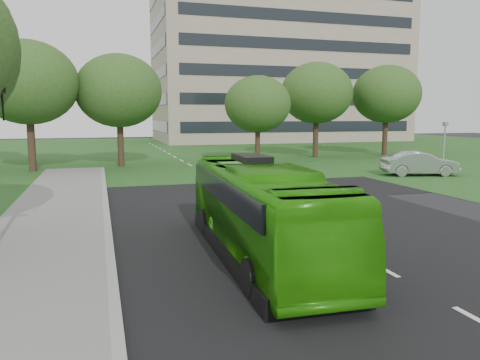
{
  "coord_description": "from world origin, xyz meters",
  "views": [
    {
      "loc": [
        -7.28,
        -12.94,
        4.17
      ],
      "look_at": [
        -1.93,
        4.81,
        1.6
      ],
      "focal_mm": 35.0,
      "sensor_mm": 36.0,
      "label": 1
    }
  ],
  "objects_px": {
    "bus": "(261,211)",
    "camera_pole": "(444,141)",
    "tree_park_d": "(317,93)",
    "tree_park_a": "(28,83)",
    "sedan": "(420,163)",
    "tree_park_e": "(387,94)",
    "tree_park_c": "(258,104)",
    "office_building": "(278,65)",
    "tree_park_b": "(119,91)"
  },
  "relations": [
    {
      "from": "bus",
      "to": "tree_park_a",
      "type": "bearing_deg",
      "value": 112.6
    },
    {
      "from": "tree_park_c",
      "to": "sedan",
      "type": "relative_size",
      "value": 1.47
    },
    {
      "from": "tree_park_d",
      "to": "sedan",
      "type": "height_order",
      "value": "tree_park_d"
    },
    {
      "from": "tree_park_e",
      "to": "sedan",
      "type": "xyz_separation_m",
      "value": [
        -7.4,
        -15.27,
        -5.48
      ]
    },
    {
      "from": "tree_park_c",
      "to": "bus",
      "type": "relative_size",
      "value": 0.76
    },
    {
      "from": "tree_park_d",
      "to": "tree_park_e",
      "type": "relative_size",
      "value": 1.01
    },
    {
      "from": "office_building",
      "to": "tree_park_c",
      "type": "bearing_deg",
      "value": -113.74
    },
    {
      "from": "tree_park_b",
      "to": "tree_park_e",
      "type": "xyz_separation_m",
      "value": [
        27.05,
        3.19,
        0.21
      ]
    },
    {
      "from": "tree_park_e",
      "to": "sedan",
      "type": "height_order",
      "value": "tree_park_e"
    },
    {
      "from": "tree_park_c",
      "to": "tree_park_e",
      "type": "height_order",
      "value": "tree_park_e"
    },
    {
      "from": "tree_park_b",
      "to": "tree_park_e",
      "type": "bearing_deg",
      "value": 6.73
    },
    {
      "from": "tree_park_b",
      "to": "camera_pole",
      "type": "relative_size",
      "value": 2.45
    },
    {
      "from": "tree_park_c",
      "to": "tree_park_e",
      "type": "distance_m",
      "value": 16.24
    },
    {
      "from": "office_building",
      "to": "tree_park_b",
      "type": "bearing_deg",
      "value": -127.85
    },
    {
      "from": "office_building",
      "to": "bus",
      "type": "xyz_separation_m",
      "value": [
        -24.75,
        -62.12,
        -11.12
      ]
    },
    {
      "from": "camera_pole",
      "to": "bus",
      "type": "bearing_deg",
      "value": -165.93
    },
    {
      "from": "bus",
      "to": "camera_pole",
      "type": "height_order",
      "value": "camera_pole"
    },
    {
      "from": "office_building",
      "to": "camera_pole",
      "type": "distance_m",
      "value": 48.97
    },
    {
      "from": "tree_park_d",
      "to": "bus",
      "type": "xyz_separation_m",
      "value": [
        -16.24,
        -29.81,
        -4.96
      ]
    },
    {
      "from": "office_building",
      "to": "bus",
      "type": "relative_size",
      "value": 4.06
    },
    {
      "from": "tree_park_a",
      "to": "camera_pole",
      "type": "xyz_separation_m",
      "value": [
        28.12,
        -10.57,
        -4.15
      ]
    },
    {
      "from": "office_building",
      "to": "tree_park_d",
      "type": "distance_m",
      "value": 33.98
    },
    {
      "from": "tree_park_b",
      "to": "tree_park_c",
      "type": "bearing_deg",
      "value": -5.78
    },
    {
      "from": "tree_park_a",
      "to": "sedan",
      "type": "bearing_deg",
      "value": -21.96
    },
    {
      "from": "tree_park_d",
      "to": "bus",
      "type": "distance_m",
      "value": 34.3
    },
    {
      "from": "tree_park_b",
      "to": "camera_pole",
      "type": "bearing_deg",
      "value": -29.26
    },
    {
      "from": "bus",
      "to": "tree_park_b",
      "type": "bearing_deg",
      "value": 98.24
    },
    {
      "from": "tree_park_a",
      "to": "sedan",
      "type": "relative_size",
      "value": 1.88
    },
    {
      "from": "tree_park_b",
      "to": "sedan",
      "type": "distance_m",
      "value": 23.65
    },
    {
      "from": "tree_park_b",
      "to": "bus",
      "type": "distance_m",
      "value": 27.24
    },
    {
      "from": "camera_pole",
      "to": "tree_park_a",
      "type": "bearing_deg",
      "value": 135.65
    },
    {
      "from": "sedan",
      "to": "office_building",
      "type": "bearing_deg",
      "value": 5.44
    },
    {
      "from": "tree_park_e",
      "to": "office_building",
      "type": "bearing_deg",
      "value": 89.11
    },
    {
      "from": "tree_park_b",
      "to": "tree_park_a",
      "type": "bearing_deg",
      "value": -166.88
    },
    {
      "from": "tree_park_d",
      "to": "camera_pole",
      "type": "height_order",
      "value": "tree_park_d"
    },
    {
      "from": "tree_park_d",
      "to": "tree_park_e",
      "type": "xyz_separation_m",
      "value": [
        8.01,
        0.06,
        -0.01
      ]
    },
    {
      "from": "bus",
      "to": "camera_pole",
      "type": "relative_size",
      "value": 2.66
    },
    {
      "from": "tree_park_b",
      "to": "tree_park_c",
      "type": "relative_size",
      "value": 1.2
    },
    {
      "from": "tree_park_a",
      "to": "tree_park_e",
      "type": "height_order",
      "value": "tree_park_a"
    },
    {
      "from": "tree_park_b",
      "to": "tree_park_d",
      "type": "distance_m",
      "value": 19.29
    },
    {
      "from": "tree_park_a",
      "to": "tree_park_d",
      "type": "bearing_deg",
      "value": 10.32
    },
    {
      "from": "tree_park_e",
      "to": "sedan",
      "type": "relative_size",
      "value": 1.82
    },
    {
      "from": "tree_park_c",
      "to": "sedan",
      "type": "xyz_separation_m",
      "value": [
        8.2,
        -10.92,
        -4.28
      ]
    },
    {
      "from": "office_building",
      "to": "camera_pole",
      "type": "xyz_separation_m",
      "value": [
        -5.96,
        -47.54,
        -10.11
      ]
    },
    {
      "from": "tree_park_b",
      "to": "sedan",
      "type": "relative_size",
      "value": 1.77
    },
    {
      "from": "tree_park_a",
      "to": "tree_park_b",
      "type": "distance_m",
      "value": 6.72
    },
    {
      "from": "tree_park_e",
      "to": "sedan",
      "type": "distance_m",
      "value": 17.83
    },
    {
      "from": "tree_park_d",
      "to": "tree_park_e",
      "type": "distance_m",
      "value": 8.01
    },
    {
      "from": "tree_park_a",
      "to": "office_building",
      "type": "bearing_deg",
      "value": 47.33
    },
    {
      "from": "tree_park_d",
      "to": "camera_pole",
      "type": "distance_m",
      "value": 15.94
    }
  ]
}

